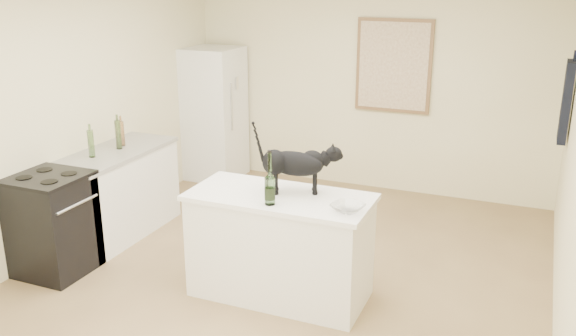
{
  "coord_description": "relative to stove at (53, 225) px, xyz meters",
  "views": [
    {
      "loc": [
        1.95,
        -4.45,
        2.64
      ],
      "look_at": [
        0.15,
        -0.15,
        1.12
      ],
      "focal_mm": 38.22,
      "sensor_mm": 36.0,
      "label": 1
    }
  ],
  "objects": [
    {
      "name": "counter_bottle_cluster",
      "position": [
        -0.02,
        0.91,
        0.59
      ],
      "size": [
        0.12,
        0.5,
        0.29
      ],
      "color": "brown",
      "rests_on": "left_countertop"
    },
    {
      "name": "glass_bowl",
      "position": [
        2.66,
        0.27,
        0.48
      ],
      "size": [
        0.3,
        0.3,
        0.06
      ],
      "primitive_type": "imported",
      "rotation": [
        0.0,
        0.0,
        -0.3
      ],
      "color": "white",
      "rests_on": "island_top"
    },
    {
      "name": "artwork_canvas",
      "position": [
        2.25,
        3.3,
        1.1
      ],
      "size": [
        0.82,
        0.0,
        1.02
      ],
      "primitive_type": "cube",
      "color": "beige",
      "rests_on": "wall_back"
    },
    {
      "name": "island_base",
      "position": [
        2.05,
        0.4,
        -0.02
      ],
      "size": [
        1.44,
        0.67,
        0.86
      ],
      "primitive_type": "cube",
      "color": "white",
      "rests_on": "floor"
    },
    {
      "name": "fridge",
      "position": [
        0.0,
        2.95,
        0.4
      ],
      "size": [
        0.68,
        0.68,
        1.7
      ],
      "primitive_type": "cube",
      "color": "white",
      "rests_on": "floor"
    },
    {
      "name": "wine_bottle",
      "position": [
        2.06,
        0.18,
        0.64
      ],
      "size": [
        0.1,
        0.1,
        0.38
      ],
      "primitive_type": "cylinder",
      "rotation": [
        0.0,
        0.0,
        -0.25
      ],
      "color": "#2E5823",
      "rests_on": "island_top"
    },
    {
      "name": "artwork_frame",
      "position": [
        2.25,
        3.32,
        1.1
      ],
      "size": [
        0.9,
        0.03,
        1.1
      ],
      "primitive_type": "cube",
      "color": "brown",
      "rests_on": "wall_back"
    },
    {
      "name": "fridge_paper",
      "position": [
        0.34,
        2.99,
        0.82
      ],
      "size": [
        0.03,
        0.12,
        0.16
      ],
      "primitive_type": "cube",
      "rotation": [
        0.0,
        0.0,
        0.2
      ],
      "color": "silver",
      "rests_on": "fridge"
    },
    {
      "name": "wall_front",
      "position": [
        1.95,
        -2.15,
        0.85
      ],
      "size": [
        4.5,
        0.0,
        4.5
      ],
      "primitive_type": "plane",
      "rotation": [
        -1.57,
        0.0,
        0.0
      ],
      "color": "beige",
      "rests_on": "ground"
    },
    {
      "name": "stove",
      "position": [
        0.0,
        0.0,
        0.0
      ],
      "size": [
        0.6,
        0.6,
        0.9
      ],
      "primitive_type": "cube",
      "color": "black",
      "rests_on": "floor"
    },
    {
      "name": "island_top",
      "position": [
        2.05,
        0.4,
        0.43
      ],
      "size": [
        1.5,
        0.7,
        0.04
      ],
      "primitive_type": "cube",
      "color": "white",
      "rests_on": "island_base"
    },
    {
      "name": "wall_back",
      "position": [
        1.95,
        3.35,
        0.85
      ],
      "size": [
        4.5,
        0.0,
        4.5
      ],
      "primitive_type": "plane",
      "rotation": [
        1.57,
        0.0,
        0.0
      ],
      "color": "beige",
      "rests_on": "ground"
    },
    {
      "name": "floor",
      "position": [
        1.95,
        0.6,
        -0.45
      ],
      "size": [
        5.5,
        5.5,
        0.0
      ],
      "primitive_type": "plane",
      "color": "#977B50",
      "rests_on": "ground"
    },
    {
      "name": "hanging_garment",
      "position": [
        4.14,
        2.65,
        0.95
      ],
      "size": [
        0.08,
        0.34,
        0.8
      ],
      "primitive_type": "cube",
      "color": "black",
      "rests_on": "wall_right"
    },
    {
      "name": "wall_left",
      "position": [
        -0.3,
        0.6,
        0.85
      ],
      "size": [
        0.0,
        5.5,
        5.5
      ],
      "primitive_type": "plane",
      "rotation": [
        1.57,
        0.0,
        1.57
      ],
      "color": "beige",
      "rests_on": "ground"
    },
    {
      "name": "black_cat",
      "position": [
        2.13,
        0.5,
        0.67
      ],
      "size": [
        0.66,
        0.42,
        0.44
      ],
      "primitive_type": null,
      "rotation": [
        0.0,
        0.0,
        0.4
      ],
      "color": "black",
      "rests_on": "island_top"
    },
    {
      "name": "left_countertop",
      "position": [
        0.0,
        0.9,
        0.43
      ],
      "size": [
        0.62,
        1.44,
        0.04
      ],
      "primitive_type": "cube",
      "color": "gray",
      "rests_on": "left_cabinets"
    },
    {
      "name": "left_cabinets",
      "position": [
        0.0,
        0.9,
        -0.02
      ],
      "size": [
        0.6,
        1.4,
        0.86
      ],
      "primitive_type": "cube",
      "color": "white",
      "rests_on": "floor"
    }
  ]
}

